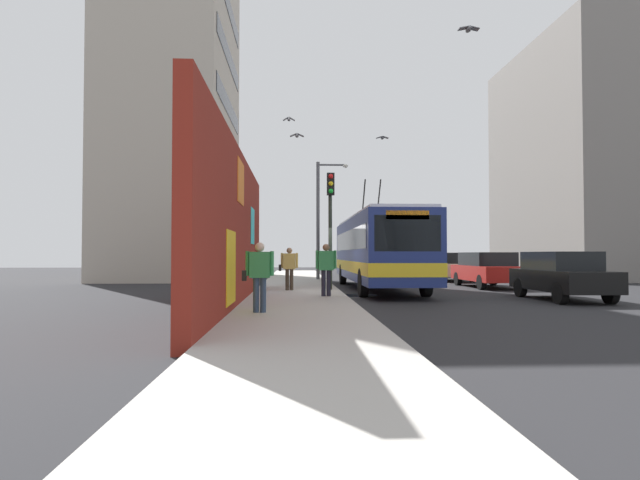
{
  "coord_description": "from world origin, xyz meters",
  "views": [
    {
      "loc": [
        -18.56,
        1.7,
        1.5
      ],
      "look_at": [
        1.41,
        0.71,
        2.05
      ],
      "focal_mm": 28.75,
      "sensor_mm": 36.0,
      "label": 1
    }
  ],
  "objects_px": {
    "parked_car_champagne": "(450,266)",
    "pedestrian_midblock": "(289,265)",
    "traffic_light": "(330,211)",
    "pedestrian_near_wall": "(259,272)",
    "street_lamp": "(322,212)",
    "city_bus": "(377,249)",
    "parked_car_red": "(487,269)",
    "pedestrian_at_curb": "(326,265)",
    "parked_car_black": "(561,275)",
    "parked_car_navy": "(422,264)"
  },
  "relations": [
    {
      "from": "parked_car_black",
      "to": "pedestrian_midblock",
      "type": "relative_size",
      "value": 2.58
    },
    {
      "from": "parked_car_red",
      "to": "traffic_light",
      "type": "relative_size",
      "value": 1.06
    },
    {
      "from": "parked_car_red",
      "to": "pedestrian_at_curb",
      "type": "relative_size",
      "value": 2.8
    },
    {
      "from": "pedestrian_midblock",
      "to": "parked_car_red",
      "type": "bearing_deg",
      "value": -68.55
    },
    {
      "from": "traffic_light",
      "to": "pedestrian_at_curb",
      "type": "bearing_deg",
      "value": 173.21
    },
    {
      "from": "parked_car_black",
      "to": "parked_car_navy",
      "type": "height_order",
      "value": "same"
    },
    {
      "from": "parked_car_red",
      "to": "pedestrian_at_curb",
      "type": "xyz_separation_m",
      "value": [
        -6.28,
        7.69,
        0.3
      ]
    },
    {
      "from": "parked_car_black",
      "to": "parked_car_champagne",
      "type": "xyz_separation_m",
      "value": [
        11.99,
        0.0,
        0.0
      ]
    },
    {
      "from": "parked_car_navy",
      "to": "traffic_light",
      "type": "distance_m",
      "value": 17.03
    },
    {
      "from": "city_bus",
      "to": "pedestrian_at_curb",
      "type": "bearing_deg",
      "value": 154.11
    },
    {
      "from": "city_bus",
      "to": "pedestrian_near_wall",
      "type": "height_order",
      "value": "city_bus"
    },
    {
      "from": "pedestrian_near_wall",
      "to": "street_lamp",
      "type": "height_order",
      "value": "street_lamp"
    },
    {
      "from": "parked_car_black",
      "to": "pedestrian_near_wall",
      "type": "xyz_separation_m",
      "value": [
        -4.4,
        9.52,
        0.26
      ]
    },
    {
      "from": "parked_car_navy",
      "to": "pedestrian_near_wall",
      "type": "xyz_separation_m",
      "value": [
        -22.6,
        9.52,
        0.26
      ]
    },
    {
      "from": "parked_car_navy",
      "to": "pedestrian_midblock",
      "type": "bearing_deg",
      "value": 149.73
    },
    {
      "from": "parked_car_red",
      "to": "traffic_light",
      "type": "height_order",
      "value": "traffic_light"
    },
    {
      "from": "city_bus",
      "to": "pedestrian_at_curb",
      "type": "height_order",
      "value": "city_bus"
    },
    {
      "from": "pedestrian_midblock",
      "to": "street_lamp",
      "type": "xyz_separation_m",
      "value": [
        8.32,
        -1.66,
        2.73
      ]
    },
    {
      "from": "parked_car_navy",
      "to": "pedestrian_near_wall",
      "type": "relative_size",
      "value": 2.85
    },
    {
      "from": "city_bus",
      "to": "parked_car_red",
      "type": "xyz_separation_m",
      "value": [
        1.15,
        -5.2,
        -0.89
      ]
    },
    {
      "from": "city_bus",
      "to": "pedestrian_midblock",
      "type": "xyz_separation_m",
      "value": [
        -2.35,
        3.71,
        -0.65
      ]
    },
    {
      "from": "parked_car_champagne",
      "to": "parked_car_navy",
      "type": "xyz_separation_m",
      "value": [
        6.21,
        -0.0,
        0.0
      ]
    },
    {
      "from": "pedestrian_near_wall",
      "to": "traffic_light",
      "type": "height_order",
      "value": "traffic_light"
    },
    {
      "from": "city_bus",
      "to": "pedestrian_at_curb",
      "type": "xyz_separation_m",
      "value": [
        -5.13,
        2.49,
        -0.59
      ]
    },
    {
      "from": "parked_car_navy",
      "to": "traffic_light",
      "type": "bearing_deg",
      "value": 154.18
    },
    {
      "from": "traffic_light",
      "to": "street_lamp",
      "type": "bearing_deg",
      "value": -0.67
    },
    {
      "from": "parked_car_black",
      "to": "parked_car_champagne",
      "type": "bearing_deg",
      "value": 0.0
    },
    {
      "from": "parked_car_champagne",
      "to": "pedestrian_midblock",
      "type": "height_order",
      "value": "pedestrian_midblock"
    },
    {
      "from": "city_bus",
      "to": "parked_car_black",
      "type": "bearing_deg",
      "value": -135.46
    },
    {
      "from": "parked_car_navy",
      "to": "street_lamp",
      "type": "distance_m",
      "value": 10.48
    },
    {
      "from": "parked_car_black",
      "to": "street_lamp",
      "type": "xyz_separation_m",
      "value": [
        11.25,
        7.25,
        2.98
      ]
    },
    {
      "from": "parked_car_navy",
      "to": "street_lamp",
      "type": "height_order",
      "value": "street_lamp"
    },
    {
      "from": "pedestrian_at_curb",
      "to": "traffic_light",
      "type": "distance_m",
      "value": 3.5
    },
    {
      "from": "street_lamp",
      "to": "pedestrian_at_curb",
      "type": "bearing_deg",
      "value": 177.75
    },
    {
      "from": "pedestrian_at_curb",
      "to": "street_lamp",
      "type": "distance_m",
      "value": 11.42
    },
    {
      "from": "city_bus",
      "to": "street_lamp",
      "type": "height_order",
      "value": "street_lamp"
    },
    {
      "from": "parked_car_navy",
      "to": "pedestrian_near_wall",
      "type": "distance_m",
      "value": 24.53
    },
    {
      "from": "parked_car_red",
      "to": "traffic_light",
      "type": "xyz_separation_m",
      "value": [
        -3.43,
        7.35,
        2.29
      ]
    },
    {
      "from": "city_bus",
      "to": "parked_car_navy",
      "type": "bearing_deg",
      "value": -21.93
    },
    {
      "from": "parked_car_red",
      "to": "traffic_light",
      "type": "bearing_deg",
      "value": 114.99
    },
    {
      "from": "city_bus",
      "to": "parked_car_champagne",
      "type": "distance_m",
      "value": 8.53
    },
    {
      "from": "parked_car_champagne",
      "to": "pedestrian_near_wall",
      "type": "relative_size",
      "value": 2.6
    },
    {
      "from": "pedestrian_at_curb",
      "to": "city_bus",
      "type": "bearing_deg",
      "value": -25.89
    },
    {
      "from": "pedestrian_midblock",
      "to": "traffic_light",
      "type": "relative_size",
      "value": 0.36
    },
    {
      "from": "pedestrian_at_curb",
      "to": "traffic_light",
      "type": "relative_size",
      "value": 0.38
    },
    {
      "from": "city_bus",
      "to": "parked_car_red",
      "type": "distance_m",
      "value": 5.4
    },
    {
      "from": "city_bus",
      "to": "parked_car_red",
      "type": "height_order",
      "value": "city_bus"
    },
    {
      "from": "pedestrian_near_wall",
      "to": "pedestrian_midblock",
      "type": "bearing_deg",
      "value": -4.75
    },
    {
      "from": "parked_car_navy",
      "to": "pedestrian_at_curb",
      "type": "bearing_deg",
      "value": 156.92
    },
    {
      "from": "parked_car_black",
      "to": "traffic_light",
      "type": "xyz_separation_m",
      "value": [
        3.01,
        7.35,
        2.3
      ]
    }
  ]
}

